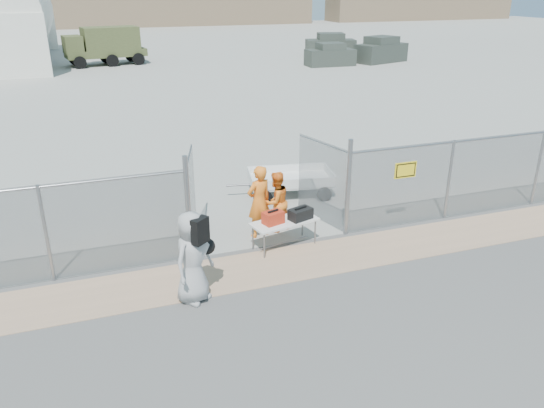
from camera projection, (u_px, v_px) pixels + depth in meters
name	position (u px, v px, depth m)	size (l,w,h in m)	color
ground	(303.00, 286.00, 11.25)	(160.00, 160.00, 0.00)	#444444
tarmac_inside	(126.00, 55.00, 47.85)	(160.00, 80.00, 0.01)	#96978F
dirt_strip	(286.00, 264.00, 12.12)	(44.00, 1.60, 0.01)	tan
chain_link_fence	(272.00, 204.00, 12.57)	(40.00, 0.20, 2.20)	gray
folding_table	(284.00, 234.00, 12.81)	(1.63, 0.68, 0.69)	silver
orange_bag	(273.00, 218.00, 12.48)	(0.47, 0.31, 0.29)	red
black_duffel	(300.00, 214.00, 12.72)	(0.56, 0.33, 0.27)	black
security_worker_left	(259.00, 202.00, 13.14)	(0.68, 0.45, 1.87)	orange
security_worker_right	(276.00, 202.00, 13.50)	(0.78, 0.60, 1.60)	orange
visitor	(193.00, 257.00, 10.40)	(0.94, 0.61, 1.92)	#A1A1A1
utility_trailer	(290.00, 182.00, 16.01)	(3.22, 1.66, 0.78)	silver
military_truck	(105.00, 46.00, 41.49)	(6.03, 2.23, 2.88)	#4A522B
parked_vehicle_near	(330.00, 55.00, 41.29)	(3.77, 1.70, 1.70)	#373E37
parked_vehicle_mid	(330.00, 45.00, 46.91)	(4.28, 1.93, 1.93)	#373E37
parked_vehicle_far	(381.00, 50.00, 43.16)	(4.42, 2.00, 2.00)	#373E37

